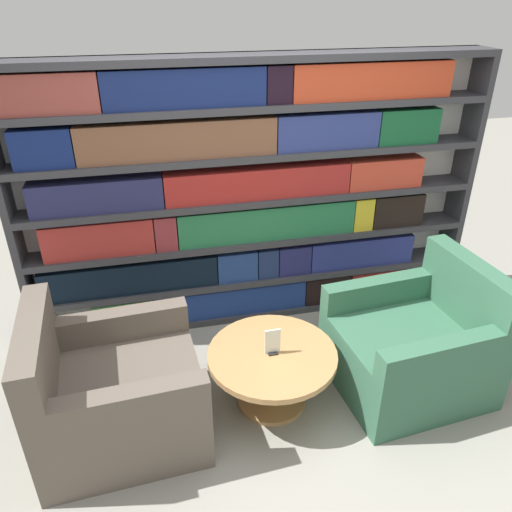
# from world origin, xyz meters

# --- Properties ---
(ground_plane) EXTENTS (14.00, 14.00, 0.00)m
(ground_plane) POSITION_xyz_m (0.00, 0.00, 0.00)
(ground_plane) COLOR gray
(bookshelf) EXTENTS (3.52, 0.30, 2.05)m
(bookshelf) POSITION_xyz_m (-0.05, 1.33, 1.03)
(bookshelf) COLOR silver
(bookshelf) RESTS_ON ground_plane
(armchair_left) EXTENTS (0.99, 0.91, 0.89)m
(armchair_left) POSITION_xyz_m (-1.12, 0.21, 0.30)
(armchair_left) COLOR brown
(armchair_left) RESTS_ON ground_plane
(armchair_right) EXTENTS (1.01, 0.93, 0.89)m
(armchair_right) POSITION_xyz_m (0.85, 0.22, 0.30)
(armchair_right) COLOR #336047
(armchair_right) RESTS_ON ground_plane
(coffee_table) EXTENTS (0.82, 0.82, 0.41)m
(coffee_table) POSITION_xyz_m (-0.14, 0.25, 0.29)
(coffee_table) COLOR #AD7F4C
(coffee_table) RESTS_ON ground_plane
(table_sign) EXTENTS (0.10, 0.06, 0.18)m
(table_sign) POSITION_xyz_m (-0.14, 0.25, 0.49)
(table_sign) COLOR black
(table_sign) RESTS_ON coffee_table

